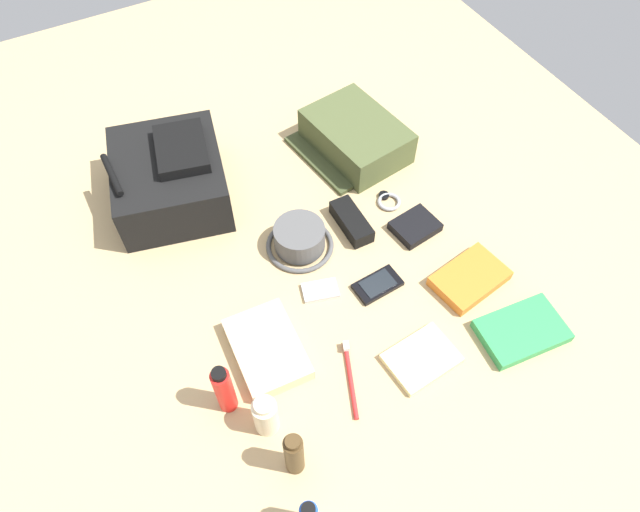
# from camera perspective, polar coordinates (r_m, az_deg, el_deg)

# --- Properties ---
(ground_plane) EXTENTS (2.64, 2.02, 0.02)m
(ground_plane) POSITION_cam_1_polar(r_m,az_deg,el_deg) (1.42, -0.00, -1.22)
(ground_plane) COLOR tan
(ground_plane) RESTS_ON ground
(backpack) EXTENTS (0.37, 0.34, 0.17)m
(backpack) POSITION_cam_1_polar(r_m,az_deg,el_deg) (1.54, -14.58, 7.53)
(backpack) COLOR black
(backpack) RESTS_ON ground_plane
(toiletry_pouch) EXTENTS (0.30, 0.28, 0.10)m
(toiletry_pouch) POSITION_cam_1_polar(r_m,az_deg,el_deg) (1.64, 3.46, 11.66)
(toiletry_pouch) COLOR #47512D
(toiletry_pouch) RESTS_ON ground_plane
(bucket_hat) EXTENTS (0.17, 0.17, 0.07)m
(bucket_hat) POSITION_cam_1_polar(r_m,az_deg,el_deg) (1.42, -2.04, 1.68)
(bucket_hat) COLOR #505050
(bucket_hat) RESTS_ON ground_plane
(cologne_bottle) EXTENTS (0.04, 0.04, 0.15)m
(cologne_bottle) POSITION_cam_1_polar(r_m,az_deg,el_deg) (1.14, -2.58, -19.01)
(cologne_bottle) COLOR #473319
(cologne_bottle) RESTS_ON ground_plane
(lotion_bottle) EXTENTS (0.05, 0.05, 0.11)m
(lotion_bottle) POSITION_cam_1_polar(r_m,az_deg,el_deg) (1.18, -5.41, -15.43)
(lotion_bottle) COLOR beige
(lotion_bottle) RESTS_ON ground_plane
(sunscreen_spray) EXTENTS (0.04, 0.04, 0.16)m
(sunscreen_spray) POSITION_cam_1_polar(r_m,az_deg,el_deg) (1.19, -9.48, -12.93)
(sunscreen_spray) COLOR red
(sunscreen_spray) RESTS_ON ground_plane
(paperback_novel) EXTENTS (0.14, 0.20, 0.03)m
(paperback_novel) POSITION_cam_1_polar(r_m,az_deg,el_deg) (1.38, 19.34, -7.02)
(paperback_novel) COLOR #2D934C
(paperback_novel) RESTS_ON ground_plane
(travel_guidebook) EXTENTS (0.14, 0.19, 0.03)m
(travel_guidebook) POSITION_cam_1_polar(r_m,az_deg,el_deg) (1.42, 14.60, -2.18)
(travel_guidebook) COLOR orange
(travel_guidebook) RESTS_ON ground_plane
(cell_phone) EXTENTS (0.07, 0.12, 0.01)m
(cell_phone) POSITION_cam_1_polar(r_m,az_deg,el_deg) (1.38, 5.72, -2.85)
(cell_phone) COLOR black
(cell_phone) RESTS_ON ground_plane
(media_player) EXTENTS (0.07, 0.10, 0.01)m
(media_player) POSITION_cam_1_polar(r_m,az_deg,el_deg) (1.36, 0.04, -3.41)
(media_player) COLOR #B7B7BC
(media_player) RESTS_ON ground_plane
(wristwatch) EXTENTS (0.07, 0.06, 0.01)m
(wristwatch) POSITION_cam_1_polar(r_m,az_deg,el_deg) (1.54, 6.79, 5.44)
(wristwatch) COLOR #99999E
(wristwatch) RESTS_ON ground_plane
(toothbrush) EXTENTS (0.17, 0.08, 0.02)m
(toothbrush) POSITION_cam_1_polar(r_m,az_deg,el_deg) (1.26, 2.98, -11.63)
(toothbrush) COLOR red
(toothbrush) RESTS_ON ground_plane
(wallet) EXTENTS (0.10, 0.12, 0.02)m
(wallet) POSITION_cam_1_polar(r_m,az_deg,el_deg) (1.48, 9.40, 2.90)
(wallet) COLOR black
(wallet) RESTS_ON ground_plane
(notepad) EXTENTS (0.12, 0.16, 0.02)m
(notepad) POSITION_cam_1_polar(r_m,az_deg,el_deg) (1.29, 10.03, -9.96)
(notepad) COLOR beige
(notepad) RESTS_ON ground_plane
(folded_towel) EXTENTS (0.21, 0.15, 0.04)m
(folded_towel) POSITION_cam_1_polar(r_m,az_deg,el_deg) (1.28, -5.26, -9.15)
(folded_towel) COLOR beige
(folded_towel) RESTS_ON ground_plane
(sunglasses_case) EXTENTS (0.14, 0.06, 0.04)m
(sunglasses_case) POSITION_cam_1_polar(r_m,az_deg,el_deg) (1.47, 3.13, 3.43)
(sunglasses_case) COLOR black
(sunglasses_case) RESTS_ON ground_plane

